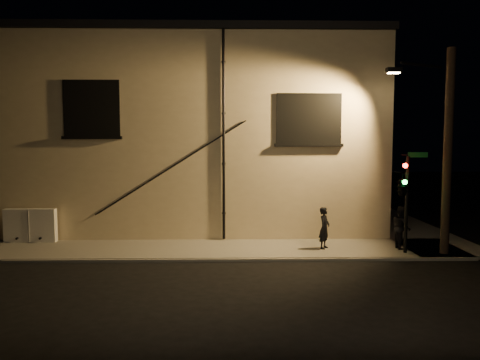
{
  "coord_description": "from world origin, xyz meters",
  "views": [
    {
      "loc": [
        -1.55,
        -15.72,
        4.14
      ],
      "look_at": [
        -1.17,
        1.8,
        2.64
      ],
      "focal_mm": 35.0,
      "sensor_mm": 36.0,
      "label": 1
    }
  ],
  "objects_px": {
    "traffic_signal": "(403,186)",
    "pedestrian_a": "(324,228)",
    "pedestrian_b": "(401,227)",
    "streetlamp_pole": "(445,148)",
    "utility_cabinet": "(30,225)"
  },
  "relations": [
    {
      "from": "utility_cabinet",
      "to": "pedestrian_b",
      "type": "xyz_separation_m",
      "value": [
        14.26,
        -1.44,
        0.13
      ]
    },
    {
      "from": "pedestrian_b",
      "to": "traffic_signal",
      "type": "height_order",
      "value": "traffic_signal"
    },
    {
      "from": "traffic_signal",
      "to": "pedestrian_a",
      "type": "bearing_deg",
      "value": 162.7
    },
    {
      "from": "pedestrian_a",
      "to": "pedestrian_b",
      "type": "height_order",
      "value": "pedestrian_b"
    },
    {
      "from": "utility_cabinet",
      "to": "pedestrian_b",
      "type": "height_order",
      "value": "pedestrian_b"
    },
    {
      "from": "pedestrian_a",
      "to": "streetlamp_pole",
      "type": "bearing_deg",
      "value": -69.67
    },
    {
      "from": "streetlamp_pole",
      "to": "pedestrian_b",
      "type": "bearing_deg",
      "value": 149.45
    },
    {
      "from": "utility_cabinet",
      "to": "traffic_signal",
      "type": "height_order",
      "value": "traffic_signal"
    },
    {
      "from": "traffic_signal",
      "to": "streetlamp_pole",
      "type": "distance_m",
      "value": 1.98
    },
    {
      "from": "utility_cabinet",
      "to": "traffic_signal",
      "type": "distance_m",
      "value": 14.26
    },
    {
      "from": "pedestrian_a",
      "to": "traffic_signal",
      "type": "xyz_separation_m",
      "value": [
        2.58,
        -0.8,
        1.65
      ]
    },
    {
      "from": "utility_cabinet",
      "to": "pedestrian_a",
      "type": "relative_size",
      "value": 1.3
    },
    {
      "from": "pedestrian_b",
      "to": "streetlamp_pole",
      "type": "relative_size",
      "value": 0.22
    },
    {
      "from": "utility_cabinet",
      "to": "traffic_signal",
      "type": "bearing_deg",
      "value": -8.92
    },
    {
      "from": "utility_cabinet",
      "to": "streetlamp_pole",
      "type": "xyz_separation_m",
      "value": [
        15.45,
        -2.14,
        3.1
      ]
    }
  ]
}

